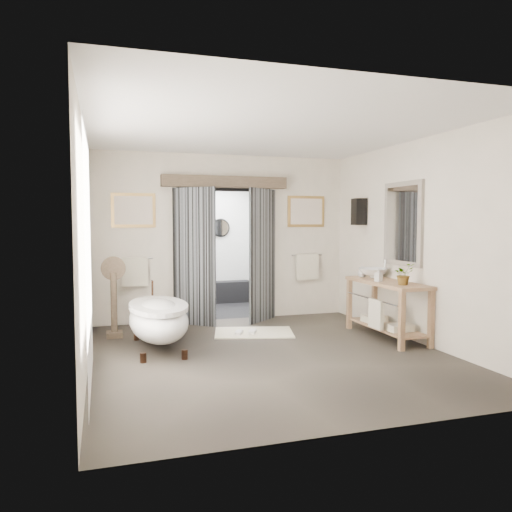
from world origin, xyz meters
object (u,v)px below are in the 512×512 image
at_px(vanity, 386,304).
at_px(basin, 373,273).
at_px(clawfoot_tub, 158,319).
at_px(rug, 254,332).

height_order(vanity, basin, basin).
distance_m(clawfoot_tub, vanity, 3.32).
height_order(clawfoot_tub, basin, basin).
relative_size(clawfoot_tub, basin, 3.87).
xyz_separation_m(vanity, basin, (0.05, 0.46, 0.42)).
height_order(vanity, rug, vanity).
bearing_deg(clawfoot_tub, vanity, -5.89).
distance_m(clawfoot_tub, basin, 3.39).
bearing_deg(rug, clawfoot_tub, -159.92).
bearing_deg(vanity, rug, 153.21).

